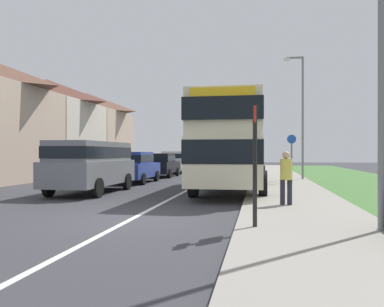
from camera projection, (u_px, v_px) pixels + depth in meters
ground_plane at (132, 219)px, 9.78m from camera, size 120.00×120.00×0.00m
lane_marking_centre at (189, 189)px, 17.66m from camera, size 0.14×60.00×0.01m
pavement_near_side at (289, 194)px, 14.99m from camera, size 3.20×68.00×0.12m
double_decker_bus at (233, 141)px, 16.99m from camera, size 2.80×9.82×3.70m
parked_van_grey at (91, 162)px, 16.10m from camera, size 2.11×5.20×2.06m
parked_car_blue at (134, 166)px, 21.44m from camera, size 1.95×4.33×1.67m
parked_car_black at (160, 164)px, 26.70m from camera, size 2.01×4.03×1.58m
parked_car_silver at (174, 161)px, 31.59m from camera, size 1.98×3.91×1.73m
pedestrian_at_stop at (286, 175)px, 11.50m from camera, size 0.34×0.34×1.67m
bus_stop_sign at (255, 157)px, 8.12m from camera, size 0.09×0.52×2.60m
cycle_route_sign at (292, 157)px, 19.73m from camera, size 0.44×0.08×2.52m
street_lamp_mid at (301, 109)px, 22.68m from camera, size 1.14×0.20×7.10m
house_terrace_far_side at (47, 127)px, 29.19m from camera, size 6.59×20.39×7.02m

